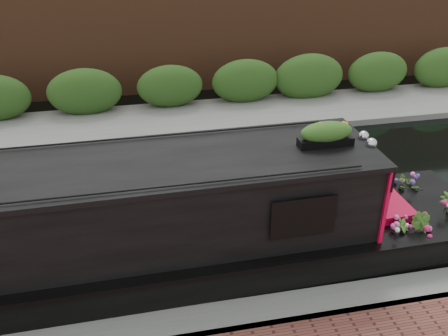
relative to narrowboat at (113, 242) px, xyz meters
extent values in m
plane|color=black|center=(1.48, 2.00, -0.80)|extent=(80.00, 80.00, 0.00)
cube|color=slate|center=(1.48, -1.30, -0.80)|extent=(40.00, 0.60, 0.50)
cube|color=slate|center=(1.48, 6.20, -0.80)|extent=(40.00, 2.40, 0.34)
cube|color=#2A501A|center=(1.48, 7.10, -0.80)|extent=(40.00, 1.10, 2.80)
cube|color=brown|center=(1.48, 9.20, -0.80)|extent=(40.00, 1.00, 8.00)
cube|color=black|center=(-0.49, 0.00, 0.56)|extent=(8.84, 1.77, 1.29)
cube|color=black|center=(-0.49, 0.00, 1.25)|extent=(8.98, 1.92, 0.08)
cube|color=#BD0730|center=(3.95, 0.00, 0.56)|extent=(0.08, 1.68, 1.29)
cube|color=black|center=(2.67, -0.85, 0.64)|extent=(0.86, 0.04, 0.53)
cube|color=#BD0730|center=(4.45, 0.00, -0.13)|extent=(0.78, 0.87, 0.48)
sphere|color=silver|center=(3.96, -0.13, 1.32)|extent=(0.17, 0.17, 0.17)
sphere|color=silver|center=(3.96, 0.13, 1.32)|extent=(0.17, 0.17, 0.17)
cube|color=black|center=(3.27, 0.00, 1.35)|extent=(0.84, 0.24, 0.13)
ellipsoid|color=orange|center=(3.27, 0.00, 1.53)|extent=(0.92, 0.25, 0.23)
imported|color=#366321|center=(4.44, -0.59, -0.09)|extent=(0.36, 0.34, 0.57)
imported|color=#366321|center=(4.72, -0.69, -0.05)|extent=(0.44, 0.45, 0.64)
imported|color=#366321|center=(5.26, 0.58, -0.10)|extent=(0.63, 0.61, 0.53)
imported|color=#366321|center=(5.50, -0.23, -0.04)|extent=(0.50, 0.50, 0.66)
imported|color=#366321|center=(4.30, 0.59, -0.06)|extent=(0.26, 0.35, 0.63)
camera|label=1|loc=(0.39, -6.31, 4.54)|focal=40.00mm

